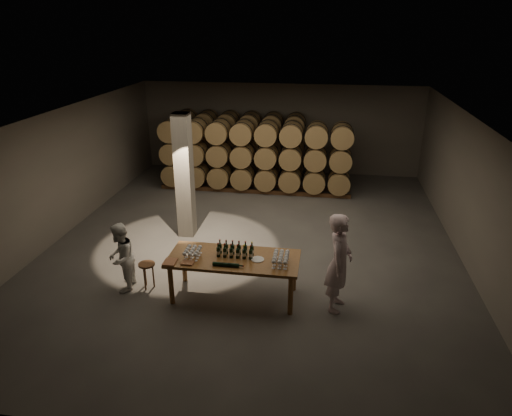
% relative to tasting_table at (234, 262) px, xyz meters
% --- Properties ---
extents(room, '(12.00, 12.00, 12.00)m').
position_rel_tasting_table_xyz_m(room, '(-1.80, 2.70, 0.80)').
color(room, '#4D4B49').
rests_on(room, ground).
extents(tasting_table, '(2.60, 1.10, 0.90)m').
position_rel_tasting_table_xyz_m(tasting_table, '(0.00, 0.00, 0.00)').
color(tasting_table, brown).
rests_on(tasting_table, ground).
extents(barrel_stack_back, '(4.70, 0.95, 2.31)m').
position_rel_tasting_table_xyz_m(barrel_stack_back, '(-1.35, 7.70, 0.40)').
color(barrel_stack_back, '#52311C').
rests_on(barrel_stack_back, ground).
extents(barrel_stack_front, '(6.26, 0.95, 2.31)m').
position_rel_tasting_table_xyz_m(barrel_stack_front, '(-0.57, 6.30, 0.40)').
color(barrel_stack_front, '#52311C').
rests_on(barrel_stack_front, ground).
extents(bottle_cluster, '(0.73, 0.23, 0.30)m').
position_rel_tasting_table_xyz_m(bottle_cluster, '(0.02, 0.07, 0.21)').
color(bottle_cluster, black).
rests_on(bottle_cluster, tasting_table).
extents(lying_bottles, '(0.61, 0.08, 0.08)m').
position_rel_tasting_table_xyz_m(lying_bottles, '(-0.07, -0.37, 0.14)').
color(lying_bottles, black).
rests_on(lying_bottles, tasting_table).
extents(glass_cluster_left, '(0.31, 0.42, 0.18)m').
position_rel_tasting_table_xyz_m(glass_cluster_left, '(-0.81, -0.08, 0.23)').
color(glass_cluster_left, silver).
rests_on(glass_cluster_left, tasting_table).
extents(glass_cluster_right, '(0.31, 0.53, 0.18)m').
position_rel_tasting_table_xyz_m(glass_cluster_right, '(0.94, -0.08, 0.24)').
color(glass_cluster_right, silver).
rests_on(glass_cluster_right, tasting_table).
extents(plate, '(0.26, 0.26, 0.01)m').
position_rel_tasting_table_xyz_m(plate, '(0.48, -0.02, 0.11)').
color(plate, silver).
rests_on(plate, tasting_table).
extents(notebook_near, '(0.24, 0.19, 0.03)m').
position_rel_tasting_table_xyz_m(notebook_near, '(-0.83, -0.37, 0.12)').
color(notebook_near, '#935735').
rests_on(notebook_near, tasting_table).
extents(notebook_corner, '(0.25, 0.31, 0.03)m').
position_rel_tasting_table_xyz_m(notebook_corner, '(-1.18, -0.39, 0.12)').
color(notebook_corner, '#935735').
rests_on(notebook_corner, tasting_table).
extents(pen, '(0.13, 0.05, 0.01)m').
position_rel_tasting_table_xyz_m(pen, '(-0.77, -0.44, 0.11)').
color(pen, black).
rests_on(pen, tasting_table).
extents(stool, '(0.34, 0.34, 0.57)m').
position_rel_tasting_table_xyz_m(stool, '(-1.86, 0.05, -0.33)').
color(stool, '#52311C').
rests_on(stool, ground).
extents(person_man, '(0.61, 0.81, 1.99)m').
position_rel_tasting_table_xyz_m(person_man, '(2.05, -0.07, 0.20)').
color(person_man, silver).
rests_on(person_man, ground).
extents(person_woman, '(0.66, 0.79, 1.49)m').
position_rel_tasting_table_xyz_m(person_woman, '(-2.34, -0.09, -0.05)').
color(person_woman, white).
rests_on(person_woman, ground).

